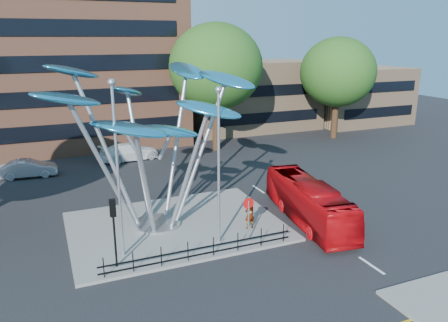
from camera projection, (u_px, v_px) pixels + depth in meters
name	position (u px, v px, depth m)	size (l,w,h in m)	color
ground	(233.00, 273.00, 20.62)	(120.00, 120.00, 0.00)	black
traffic_island	(176.00, 226.00, 25.54)	(12.00, 9.00, 0.15)	slate
low_building_near	(253.00, 95.00, 52.09)	(15.00, 8.00, 8.00)	tan
low_building_far	(358.00, 96.00, 55.70)	(12.00, 8.00, 7.00)	tan
tree_right	(216.00, 67.00, 40.90)	(8.80, 8.80, 12.11)	black
tree_far	(338.00, 72.00, 46.40)	(8.00, 8.00, 10.81)	black
leaf_sculpture	(150.00, 110.00, 23.88)	(12.72, 9.54, 9.51)	#9EA0A5
street_lamp_left	(117.00, 155.00, 20.56)	(0.36, 0.36, 8.80)	#9EA0A5
street_lamp_right	(219.00, 153.00, 22.07)	(0.36, 0.36, 8.30)	#9EA0A5
traffic_light_island	(113.00, 219.00, 20.24)	(0.28, 0.18, 3.42)	black
no_entry_sign_island	(249.00, 212.00, 23.10)	(0.60, 0.10, 2.45)	#9EA0A5
pedestrian_railing_front	(201.00, 251.00, 21.60)	(10.00, 0.06, 1.00)	black
red_bus	(308.00, 202.00, 26.07)	(2.10, 8.99, 2.50)	#B8080E
pedestrian	(250.00, 214.00, 24.84)	(0.62, 0.41, 1.71)	gray
parked_car_mid	(28.00, 168.00, 34.51)	(1.50, 4.30, 1.42)	#AAACB2
parked_car_right	(130.00, 152.00, 39.29)	(2.16, 5.31, 1.54)	white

